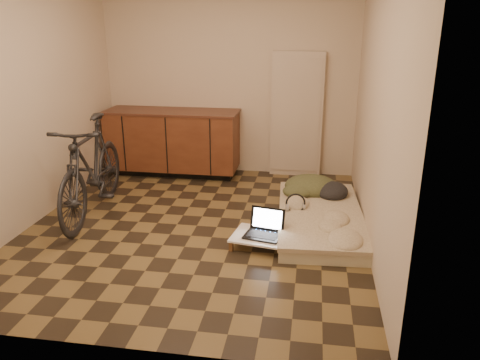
% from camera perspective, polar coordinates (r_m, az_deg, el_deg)
% --- Properties ---
extents(room_shell, '(3.50, 4.00, 2.60)m').
position_cam_1_polar(room_shell, '(4.66, -5.77, 9.14)').
color(room_shell, brown).
rests_on(room_shell, ground).
extents(cabinets, '(1.84, 0.62, 0.91)m').
position_cam_1_polar(cabinets, '(6.64, -8.15, 4.63)').
color(cabinets, black).
rests_on(cabinets, ground).
extents(appliance_panel, '(0.70, 0.10, 1.70)m').
position_cam_1_polar(appliance_panel, '(6.51, 6.93, 7.84)').
color(appliance_panel, beige).
rests_on(appliance_panel, ground).
extents(bicycle, '(0.73, 1.91, 1.21)m').
position_cam_1_polar(bicycle, '(5.35, -17.72, 1.94)').
color(bicycle, black).
rests_on(bicycle, ground).
extents(futon, '(0.98, 1.87, 0.16)m').
position_cam_1_polar(futon, '(5.10, 9.73, -4.55)').
color(futon, beige).
rests_on(futon, ground).
extents(clothing_pile, '(0.70, 0.59, 0.27)m').
position_cam_1_polar(clothing_pile, '(5.58, 9.32, -0.10)').
color(clothing_pile, '#3F4427').
rests_on(clothing_pile, futon).
extents(headphones, '(0.27, 0.26, 0.16)m').
position_cam_1_polar(headphones, '(5.04, 6.79, -2.75)').
color(headphones, black).
rests_on(headphones, futon).
extents(lap_desk, '(0.74, 0.54, 0.11)m').
position_cam_1_polar(lap_desk, '(4.55, 3.43, -7.00)').
color(lap_desk, brown).
rests_on(lap_desk, ground).
extents(laptop, '(0.40, 0.37, 0.24)m').
position_cam_1_polar(laptop, '(4.56, 2.99, -6.06)').
color(laptop, black).
rests_on(laptop, lap_desk).
extents(mouse, '(0.09, 0.12, 0.04)m').
position_cam_1_polar(mouse, '(4.45, 6.35, -7.24)').
color(mouse, white).
rests_on(mouse, lap_desk).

